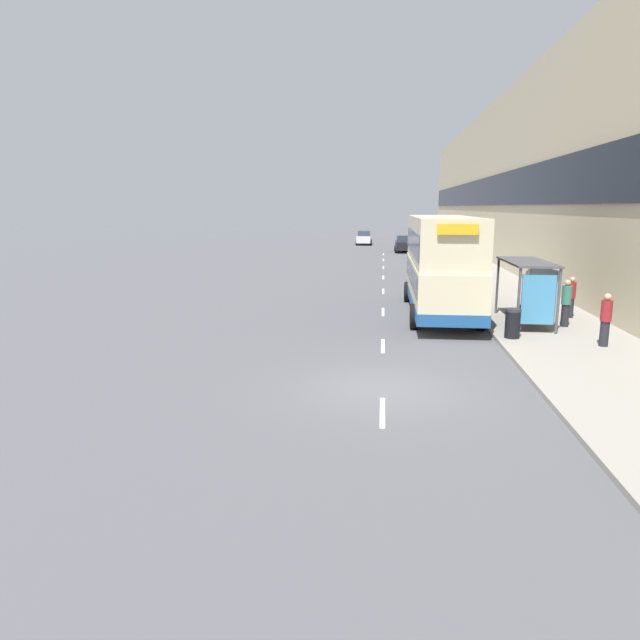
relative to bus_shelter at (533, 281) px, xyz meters
The scene contains 20 objects.
ground_plane 10.38m from the bus_shelter, 124.42° to the right, with size 220.00×220.00×0.00m, color #515156.
pavement 30.14m from the bus_shelter, 88.61° to the left, with size 5.00×93.00×0.14m.
terrace_facade 30.83m from the bus_shelter, 81.09° to the left, with size 3.10×93.00×13.46m.
lane_mark_0 11.83m from the bus_shelter, 119.62° to the right, with size 0.12×2.00×0.01m.
lane_mark_1 7.08m from the bus_shelter, 147.70° to the right, with size 0.12×2.00×0.01m.
lane_mark_2 6.70m from the bus_shelter, 153.70° to the left, with size 0.12×2.00×0.01m.
lane_mark_3 11.15m from the bus_shelter, 121.68° to the left, with size 0.12×2.00×0.01m.
lane_mark_4 16.98m from the bus_shelter, 110.00° to the left, with size 0.12×2.00×0.01m.
lane_mark_5 23.17m from the bus_shelter, 104.47° to the left, with size 0.12×2.00×0.01m.
lane_mark_6 29.49m from the bus_shelter, 101.31° to the left, with size 0.12×2.00×0.01m.
lane_mark_7 35.88m from the bus_shelter, 99.27° to the left, with size 0.12×2.00×0.01m.
bus_shelter is the anchor object (origin of this frame).
double_decker_bus_near 4.13m from the bus_shelter, 143.28° to the left, with size 2.85×10.29×4.30m.
car_0 38.51m from the bus_shelter, 95.45° to the left, with size 1.90×4.57×1.76m.
car_1 50.65m from the bus_shelter, 99.38° to the left, with size 1.93×4.54×1.73m.
pedestrian_at_shelter 1.49m from the bus_shelter, 11.10° to the right, with size 0.36×0.36×1.84m.
pedestrian_1 2.75m from the bus_shelter, 39.48° to the left, with size 0.34×0.34×1.72m.
pedestrian_2 5.08m from the bus_shelter, 77.27° to the left, with size 0.37×0.37×1.85m.
pedestrian_3 3.85m from the bus_shelter, 65.64° to the right, with size 0.35×0.35×1.78m.
litter_bin 3.03m from the bus_shelter, 116.06° to the right, with size 0.55×0.55×1.05m.
Camera 1 is at (-0.07, -14.43, 4.71)m, focal length 32.00 mm.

